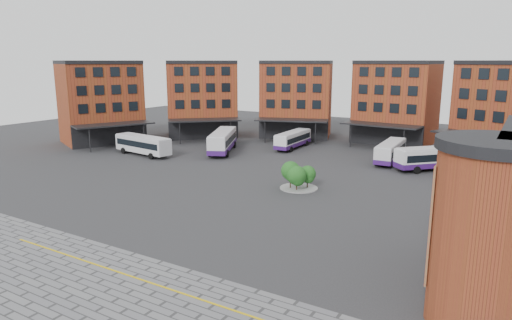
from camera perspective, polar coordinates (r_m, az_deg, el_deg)
The scene contains 10 objects.
ground at distance 44.39m, azimuth -3.82°, elevation -6.83°, with size 160.00×160.00×0.00m, color #28282B.
yellow_line at distance 33.36m, azimuth -15.15°, elevation -13.91°, with size 26.00×0.15×0.02m, color gold.
main_building at distance 78.45m, azimuth 9.42°, elevation 6.79°, with size 94.14×42.48×14.60m.
tree_island at distance 52.49m, azimuth 5.21°, elevation -1.90°, with size 4.40×4.40×3.25m.
bus_a at distance 73.61m, azimuth -13.97°, elevation 1.98°, with size 11.05×3.85×3.06m.
bus_b at distance 74.01m, azimuth -4.19°, elevation 2.41°, with size 7.82×12.24×3.45m.
bus_c at distance 77.48m, azimuth 4.65°, elevation 2.60°, with size 2.80×10.16×2.84m.
bus_d at distance 69.52m, azimuth 16.47°, elevation 1.06°, with size 2.99×10.55×2.94m.
bus_e at distance 66.20m, azimuth 21.49°, elevation 0.26°, with size 9.64×9.84×3.15m.
bus_f at distance 59.82m, azimuth 28.75°, elevation -1.59°, with size 10.97×8.39×3.21m.
Camera 1 is at (24.15, -34.31, 14.51)m, focal length 32.00 mm.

